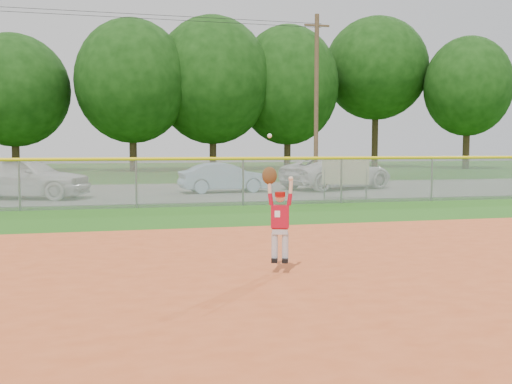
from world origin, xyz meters
TOP-DOWN VIEW (x-y plane):
  - ground at (0.00, 0.00)m, footprint 120.00×120.00m
  - clay_infield at (0.00, -3.00)m, footprint 24.00×16.00m
  - parking_strip at (0.00, 16.00)m, footprint 44.00×10.00m
  - car_white_a at (-3.82, 13.86)m, footprint 4.96×3.14m
  - car_blue at (3.64, 15.01)m, footprint 3.73×1.58m
  - car_white_b at (8.79, 15.73)m, footprint 5.64×3.99m
  - sponsor_sign at (7.23, 11.02)m, footprint 1.61×0.48m
  - outfield_fence at (0.00, 10.00)m, footprint 40.06×0.10m
  - power_lines at (1.00, 22.00)m, footprint 19.40×0.24m
  - tree_line at (0.96, 37.90)m, footprint 62.37×13.00m
  - ballplayer at (1.75, 0.21)m, footprint 0.46×0.28m

SIDE VIEW (x-z plane):
  - ground at x=0.00m, z-range 0.00..0.00m
  - parking_strip at x=0.00m, z-range 0.00..0.03m
  - clay_infield at x=0.00m, z-range 0.00..0.04m
  - car_blue at x=3.64m, z-range 0.03..1.23m
  - car_white_b at x=8.79m, z-range 0.03..1.46m
  - car_white_a at x=-3.82m, z-range 0.03..1.60m
  - ballplayer at x=1.75m, z-range -0.05..1.81m
  - outfield_fence at x=0.00m, z-range 0.11..1.66m
  - sponsor_sign at x=7.23m, z-range 0.24..1.70m
  - power_lines at x=1.00m, z-range 0.18..9.18m
  - tree_line at x=0.96m, z-range 0.32..14.75m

